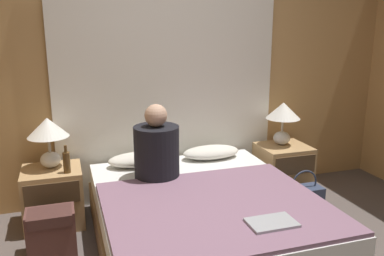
# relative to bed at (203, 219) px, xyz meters

# --- Properties ---
(wall_back) EXTENTS (4.88, 0.06, 2.50)m
(wall_back) POSITION_rel_bed_xyz_m (0.00, 1.08, 1.04)
(wall_back) COLOR tan
(wall_back) RESTS_ON ground_plane
(curtain_panel) EXTENTS (2.36, 0.02, 2.31)m
(curtain_panel) POSITION_rel_bed_xyz_m (0.00, 1.02, 0.94)
(curtain_panel) COLOR white
(curtain_panel) RESTS_ON ground_plane
(bed) EXTENTS (1.61, 1.94, 0.43)m
(bed) POSITION_rel_bed_xyz_m (0.00, 0.00, 0.00)
(bed) COLOR brown
(bed) RESTS_ON ground_plane
(nightstand_left) EXTENTS (0.49, 0.46, 0.50)m
(nightstand_left) POSITION_rel_bed_xyz_m (-1.12, 0.72, 0.04)
(nightstand_left) COLOR tan
(nightstand_left) RESTS_ON ground_plane
(nightstand_right) EXTENTS (0.49, 0.46, 0.50)m
(nightstand_right) POSITION_rel_bed_xyz_m (1.12, 0.72, 0.04)
(nightstand_right) COLOR tan
(nightstand_right) RESTS_ON ground_plane
(lamp_left) EXTENTS (0.34, 0.34, 0.43)m
(lamp_left) POSITION_rel_bed_xyz_m (-1.12, 0.77, 0.59)
(lamp_left) COLOR silver
(lamp_left) RESTS_ON nightstand_left
(lamp_right) EXTENTS (0.34, 0.34, 0.43)m
(lamp_right) POSITION_rel_bed_xyz_m (1.12, 0.77, 0.59)
(lamp_right) COLOR silver
(lamp_right) RESTS_ON nightstand_right
(pillow_left) EXTENTS (0.56, 0.29, 0.12)m
(pillow_left) POSITION_rel_bed_xyz_m (-0.35, 0.79, 0.28)
(pillow_left) COLOR silver
(pillow_left) RESTS_ON bed
(pillow_right) EXTENTS (0.56, 0.29, 0.12)m
(pillow_right) POSITION_rel_bed_xyz_m (0.35, 0.79, 0.28)
(pillow_right) COLOR silver
(pillow_right) RESTS_ON bed
(blanket_on_bed) EXTENTS (1.55, 1.33, 0.03)m
(blanket_on_bed) POSITION_rel_bed_xyz_m (0.00, -0.28, 0.23)
(blanket_on_bed) COLOR slate
(blanket_on_bed) RESTS_ON bed
(person_left_in_bed) EXTENTS (0.38, 0.38, 0.64)m
(person_left_in_bed) POSITION_rel_bed_xyz_m (-0.27, 0.42, 0.47)
(person_left_in_bed) COLOR black
(person_left_in_bed) RESTS_ON bed
(beer_bottle_on_left_stand) EXTENTS (0.06, 0.06, 0.24)m
(beer_bottle_on_left_stand) POSITION_rel_bed_xyz_m (-0.99, 0.59, 0.38)
(beer_bottle_on_left_stand) COLOR #513819
(beer_bottle_on_left_stand) RESTS_ON nightstand_left
(laptop_on_bed) EXTENTS (0.31, 0.20, 0.02)m
(laptop_on_bed) POSITION_rel_bed_xyz_m (0.23, -0.64, 0.26)
(laptop_on_bed) COLOR #9EA0A5
(laptop_on_bed) RESTS_ON blanket_on_bed
(backpack_on_floor) EXTENTS (0.35, 0.25, 0.35)m
(backpack_on_floor) POSITION_rel_bed_xyz_m (-1.13, 0.23, -0.01)
(backpack_on_floor) COLOR brown
(backpack_on_floor) RESTS_ON ground_plane
(handbag_on_floor) EXTENTS (0.35, 0.19, 0.39)m
(handbag_on_floor) POSITION_rel_bed_xyz_m (1.10, 0.30, -0.09)
(handbag_on_floor) COLOR #333D56
(handbag_on_floor) RESTS_ON ground_plane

